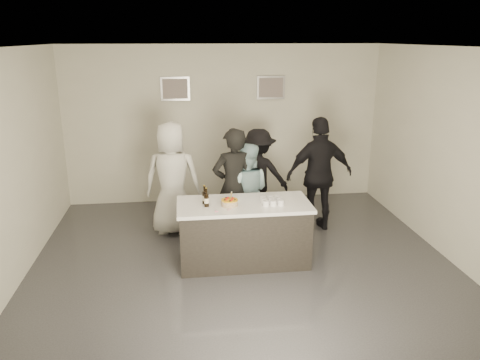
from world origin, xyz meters
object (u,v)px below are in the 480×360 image
at_px(beer_bottle_a, 205,195).
at_px(person_guest_left, 172,179).
at_px(person_main_black, 233,187).
at_px(person_guest_right, 319,174).
at_px(person_main_blue, 246,192).
at_px(bar_counter, 244,233).
at_px(person_guest_back, 258,174).
at_px(cake, 230,203).
at_px(beer_bottle_b, 206,197).

distance_m(beer_bottle_a, person_guest_left, 1.26).
bearing_deg(person_main_black, person_guest_right, 179.57).
height_order(person_main_blue, person_guest_right, person_guest_right).
distance_m(person_main_black, person_guest_left, 1.06).
bearing_deg(bar_counter, person_guest_back, 74.08).
bearing_deg(person_guest_left, person_main_black, 159.92).
xyz_separation_m(cake, person_guest_back, (0.69, 1.75, -0.13)).
relative_size(bar_counter, cake, 8.03).
bearing_deg(beer_bottle_a, person_main_black, 54.69).
height_order(beer_bottle_a, person_main_blue, person_main_blue).
relative_size(cake, person_guest_right, 0.12).
height_order(beer_bottle_b, person_guest_right, person_guest_right).
bearing_deg(person_guest_right, person_main_blue, 5.31).
bearing_deg(bar_counter, cake, -160.39).
height_order(bar_counter, person_guest_back, person_guest_back).
xyz_separation_m(cake, beer_bottle_b, (-0.32, 0.01, 0.09)).
bearing_deg(beer_bottle_b, bar_counter, 7.46).
bearing_deg(person_guest_right, beer_bottle_b, 26.10).
height_order(person_main_blue, person_guest_back, person_guest_back).
relative_size(bar_counter, person_guest_left, 1.00).
bearing_deg(person_main_black, cake, 66.13).
relative_size(cake, person_main_blue, 0.15).
xyz_separation_m(beer_bottle_a, person_main_black, (0.48, 0.67, -0.11)).
xyz_separation_m(person_main_black, person_guest_right, (1.47, 0.35, 0.04)).
bearing_deg(person_guest_back, cake, 81.55).
distance_m(bar_counter, beer_bottle_b, 0.78).
xyz_separation_m(bar_counter, person_guest_left, (-1.00, 1.21, 0.48)).
relative_size(beer_bottle_a, person_guest_left, 0.14).
relative_size(person_main_blue, person_guest_left, 0.84).
bearing_deg(person_guest_back, beer_bottle_b, 73.10).
height_order(bar_counter, person_main_blue, person_main_blue).
distance_m(person_main_black, person_guest_right, 1.51).
height_order(beer_bottle_a, person_main_black, person_main_black).
height_order(cake, person_guest_right, person_guest_right).
xyz_separation_m(beer_bottle_b, person_main_blue, (0.68, 0.92, -0.25)).
bearing_deg(bar_counter, person_main_black, 95.50).
relative_size(person_guest_left, person_guest_right, 0.98).
height_order(cake, person_guest_back, person_guest_back).
bearing_deg(person_main_blue, person_guest_left, -4.85).
xyz_separation_m(cake, beer_bottle_a, (-0.34, 0.12, 0.09)).
bearing_deg(cake, person_guest_left, 121.75).
height_order(beer_bottle_b, person_main_blue, person_main_blue).
distance_m(beer_bottle_a, person_guest_back, 1.94).
bearing_deg(person_main_black, beer_bottle_a, 40.83).
relative_size(bar_counter, person_guest_right, 0.98).
height_order(beer_bottle_b, person_guest_left, person_guest_left).
distance_m(bar_counter, person_guest_back, 1.78).
height_order(beer_bottle_a, person_guest_left, person_guest_left).
bearing_deg(person_guest_left, person_main_blue, 170.62).
height_order(person_main_black, person_main_blue, person_main_black).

